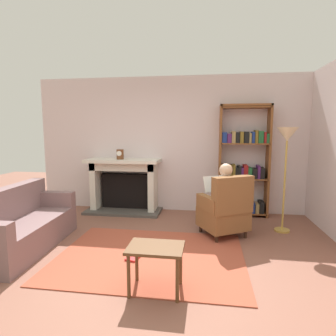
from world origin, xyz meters
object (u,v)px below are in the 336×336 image
object	(u,v)px
mantel_clock	(120,154)
side_table	(156,254)
seated_reader	(222,196)
sofa_floral	(21,226)
floor_lamp	(287,144)
fireplace	(125,183)
bookshelf	(243,164)
armchair_reading	(225,210)

from	to	relation	value
mantel_clock	side_table	world-z (taller)	mantel_clock
seated_reader	sofa_floral	world-z (taller)	seated_reader
seated_reader	floor_lamp	bearing A→B (deg)	164.22
seated_reader	sofa_floral	bearing A→B (deg)	-11.18
fireplace	floor_lamp	size ratio (longest dim) A/B	0.89
bookshelf	sofa_floral	xyz separation A→B (m)	(-3.20, -2.04, -0.68)
seated_reader	side_table	bearing A→B (deg)	36.53
side_table	floor_lamp	world-z (taller)	floor_lamp
mantel_clock	side_table	xyz separation A→B (m)	(1.22, -2.65, -0.77)
floor_lamp	seated_reader	bearing A→B (deg)	-165.17
bookshelf	floor_lamp	distance (m)	1.07
sofa_floral	floor_lamp	xyz separation A→B (m)	(3.75, 1.24, 1.11)
fireplace	side_table	distance (m)	3.00
mantel_clock	seated_reader	distance (m)	2.22
mantel_clock	bookshelf	bearing A→B (deg)	3.26
seated_reader	floor_lamp	xyz separation A→B (m)	(1.00, 0.26, 0.81)
sofa_floral	floor_lamp	bearing A→B (deg)	-74.38
fireplace	floor_lamp	xyz separation A→B (m)	(2.89, -0.77, 0.86)
fireplace	armchair_reading	world-z (taller)	fireplace
mantel_clock	seated_reader	world-z (taller)	mantel_clock
bookshelf	sofa_floral	size ratio (longest dim) A/B	1.22
fireplace	seated_reader	size ratio (longest dim) A/B	1.31
fireplace	bookshelf	xyz separation A→B (m)	(2.34, 0.03, 0.43)
sofa_floral	mantel_clock	bearing A→B (deg)	-25.66
fireplace	armchair_reading	bearing A→B (deg)	-30.27
bookshelf	side_table	distance (m)	3.08
sofa_floral	side_table	xyz separation A→B (m)	(2.03, -0.75, 0.08)
bookshelf	sofa_floral	distance (m)	3.86
fireplace	armchair_reading	xyz separation A→B (m)	(1.95, -1.14, -0.14)
side_table	floor_lamp	size ratio (longest dim) A/B	0.33
mantel_clock	seated_reader	bearing A→B (deg)	-25.77
floor_lamp	side_table	bearing A→B (deg)	-131.01
seated_reader	mantel_clock	bearing A→B (deg)	-56.38
side_table	floor_lamp	distance (m)	2.82
fireplace	armchair_reading	distance (m)	2.26
side_table	bookshelf	bearing A→B (deg)	67.19
seated_reader	side_table	distance (m)	1.88
sofa_floral	floor_lamp	size ratio (longest dim) A/B	1.03
bookshelf	floor_lamp	xyz separation A→B (m)	(0.55, -0.81, 0.42)
mantel_clock	sofa_floral	xyz separation A→B (m)	(-0.81, -1.91, -0.85)
bookshelf	sofa_floral	bearing A→B (deg)	-147.46
fireplace	sofa_floral	xyz separation A→B (m)	(-0.86, -2.01, -0.25)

